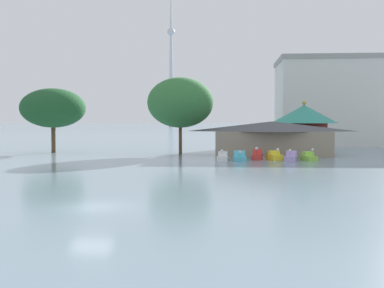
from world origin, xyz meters
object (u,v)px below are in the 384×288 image
Objects in this scene: pedal_boat_yellow at (275,156)px; distant_broadcast_tower at (171,41)px; shoreline_tree_tall_left at (53,108)px; pedal_boat_lime at (309,157)px; green_roof_pavilion at (304,125)px; shoreline_tree_mid at (180,103)px; pedal_boat_lavender at (291,157)px; pedal_boat_cyan at (240,157)px; background_building_block at (344,102)px; boathouse at (272,138)px; pedal_boat_red at (257,155)px; pedal_boat_white at (223,157)px.

pedal_boat_yellow is 0.01× the size of distant_broadcast_tower.
shoreline_tree_tall_left is 0.06× the size of distant_broadcast_tower.
shoreline_tree_tall_left is at bearing -126.85° from pedal_boat_lime.
green_roof_pavilion is 20.44m from shoreline_tree_mid.
distant_broadcast_tower is at bearing 171.23° from pedal_boat_lime.
pedal_boat_yellow is at bearing -20.08° from shoreline_tree_tall_left.
shoreline_tree_mid reaches higher than pedal_boat_lavender.
pedal_boat_cyan is at bearing -52.63° from shoreline_tree_mid.
background_building_block reaches higher than pedal_boat_lime.
boathouse is (5.13, 9.11, 2.22)m from pedal_boat_cyan.
distant_broadcast_tower is (-56.04, 359.34, 75.58)m from pedal_boat_yellow.
pedal_boat_lavender is 0.02× the size of distant_broadcast_tower.
pedal_boat_cyan is 0.16× the size of boathouse.
pedal_boat_lime is 0.10× the size of background_building_block.
pedal_boat_yellow is 19.12m from shoreline_tree_mid.
pedal_boat_red is at bearing -124.73° from pedal_boat_yellow.
distant_broadcast_tower reaches higher than background_building_block.
pedal_boat_white is 2.25m from pedal_boat_cyan.
shoreline_tree_mid is (21.47, -2.11, 0.77)m from shoreline_tree_tall_left.
pedal_boat_yellow is 0.92× the size of pedal_boat_lavender.
boathouse is at bearing 146.20° from pedal_boat_white.
pedal_boat_yellow is at bearing -91.22° from pedal_boat_lavender.
green_roof_pavilion reaches higher than pedal_boat_red.
distant_broadcast_tower reaches higher than green_roof_pavilion.
pedal_boat_white is at bearing -130.96° from green_roof_pavilion.
pedal_boat_yellow is 0.25× the size of green_roof_pavilion.
pedal_boat_lime is at bearing 91.86° from pedal_boat_cyan.
green_roof_pavilion reaches higher than pedal_boat_lime.
pedal_boat_lavender is (4.40, -1.32, -0.07)m from pedal_boat_red.
green_roof_pavilion is 0.06× the size of distant_broadcast_tower.
pedal_boat_cyan is 16.81m from shoreline_tree_mid.
pedal_boat_lavender reaches higher than pedal_boat_cyan.
shoreline_tree_mid is (-15.93, 11.43, 7.67)m from pedal_boat_lavender.
distant_broadcast_tower reaches higher than boathouse.
pedal_boat_cyan is 0.24× the size of shoreline_tree_mid.
green_roof_pavilion is at bearing 144.58° from pedal_boat_white.
pedal_boat_white is 0.23× the size of shoreline_tree_tall_left.
pedal_boat_lavender is 0.16× the size of boathouse.
pedal_boat_red is at bearing -20.32° from shoreline_tree_tall_left.
pedal_boat_lime is (11.44, 0.57, -0.01)m from pedal_boat_white.
pedal_boat_lavender is at bearing -103.05° from pedal_boat_lime.
pedal_boat_cyan is at bearing -119.39° from boathouse.
pedal_boat_lavender reaches higher than pedal_boat_white.
pedal_boat_cyan is 0.02× the size of distant_broadcast_tower.
green_roof_pavilion is at bearing 142.17° from pedal_boat_cyan.
pedal_boat_cyan is at bearing -104.13° from pedal_boat_lime.
shoreline_tree_tall_left reaches higher than boathouse.
pedal_boat_lime is 45.26m from background_building_block.
pedal_boat_lime is at bearing -31.55° from shoreline_tree_mid.
pedal_boat_red is at bearing -117.43° from background_building_block.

